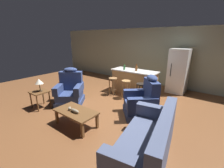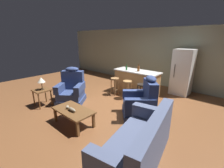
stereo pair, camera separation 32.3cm
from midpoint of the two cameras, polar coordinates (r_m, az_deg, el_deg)
ground_plane at (r=5.12m, az=-1.15°, el=-7.80°), size 12.00×12.00×0.00m
back_wall at (r=7.39m, az=14.24°, el=10.01°), size 12.00×0.05×2.60m
coffee_table at (r=3.96m, az=-15.90°, el=-10.54°), size 1.10×0.60×0.42m
fish_figurine at (r=3.87m, az=-16.71°, el=-9.68°), size 0.34×0.10×0.10m
couch at (r=2.95m, az=10.24°, el=-21.29°), size 1.16×2.02×0.94m
recliner_near_lamp at (r=5.33m, az=-17.32°, el=-2.67°), size 1.17×1.17×1.20m
recliner_near_island at (r=4.33m, az=9.48°, el=-6.76°), size 1.19×1.19×1.20m
end_table at (r=5.31m, az=-27.45°, el=-3.49°), size 0.48×0.48×0.56m
table_lamp at (r=5.17m, az=-27.67°, el=0.70°), size 0.24×0.24×0.41m
kitchen_island at (r=6.00m, az=6.86°, el=0.78°), size 1.80×0.70×0.95m
bar_stool_left at (r=5.81m, az=-1.22°, el=0.30°), size 0.32×0.32×0.68m
bar_stool_middle at (r=5.48m, az=3.69°, el=-0.81°), size 0.32×0.32×0.68m
bar_stool_right at (r=5.19m, az=9.18°, el=-2.04°), size 0.32×0.32×0.68m
refrigerator at (r=6.50m, az=22.58°, el=4.52°), size 0.70×0.69×1.76m
bottle_tall_green at (r=5.76m, az=7.65°, el=5.96°), size 0.09×0.09×0.27m
bottle_short_amber at (r=5.87m, az=3.13°, el=6.24°), size 0.07×0.07×0.26m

